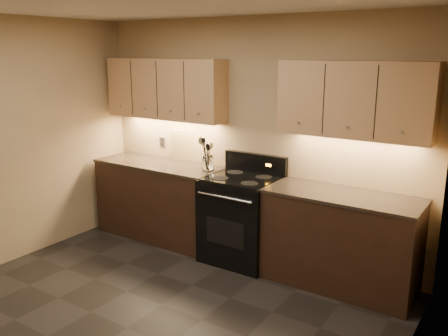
{
  "coord_description": "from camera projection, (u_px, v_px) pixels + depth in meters",
  "views": [
    {
      "loc": [
        2.61,
        -2.46,
        2.24
      ],
      "look_at": [
        0.0,
        1.45,
        1.07
      ],
      "focal_mm": 38.0,
      "sensor_mm": 36.0,
      "label": 1
    }
  ],
  "objects": [
    {
      "name": "floor",
      "position": [
        127.0,
        328.0,
        3.93
      ],
      "size": [
        4.0,
        4.0,
        0.0
      ],
      "primitive_type": "plane",
      "color": "black",
      "rests_on": "ground"
    },
    {
      "name": "black_spoon",
      "position": [
        208.0,
        155.0,
        5.31
      ],
      "size": [
        0.11,
        0.14,
        0.32
      ],
      "primitive_type": null,
      "rotation": [
        0.21,
        0.18,
        -0.15
      ],
      "color": "black",
      "rests_on": "utensil_crock"
    },
    {
      "name": "black_turner",
      "position": [
        207.0,
        153.0,
        5.27
      ],
      "size": [
        0.16,
        0.12,
        0.38
      ],
      "primitive_type": null,
      "rotation": [
        -0.12,
        -0.19,
        0.17
      ],
      "color": "black",
      "rests_on": "utensil_crock"
    },
    {
      "name": "steel_spatula",
      "position": [
        211.0,
        154.0,
        5.3
      ],
      "size": [
        0.23,
        0.13,
        0.35
      ],
      "primitive_type": null,
      "rotation": [
        0.01,
        -0.43,
        -0.22
      ],
      "color": "silver",
      "rests_on": "utensil_crock"
    },
    {
      "name": "wooden_spoon",
      "position": [
        206.0,
        155.0,
        5.32
      ],
      "size": [
        0.1,
        0.1,
        0.3
      ],
      "primitive_type": null,
      "rotation": [
        -0.11,
        0.16,
        0.17
      ],
      "color": "tan",
      "rests_on": "utensil_crock"
    },
    {
      "name": "upper_cab_left",
      "position": [
        165.0,
        89.0,
        5.58
      ],
      "size": [
        1.6,
        0.3,
        0.7
      ],
      "primitive_type": "cube",
      "color": "tan",
      "rests_on": "wall_back"
    },
    {
      "name": "wall_right",
      "position": [
        384.0,
        231.0,
        2.54
      ],
      "size": [
        0.04,
        4.0,
        2.6
      ],
      "primitive_type": "cube",
      "color": "tan",
      "rests_on": "ground"
    },
    {
      "name": "utensil_crock",
      "position": [
        208.0,
        163.0,
        5.33
      ],
      "size": [
        0.17,
        0.17,
        0.17
      ],
      "color": "white",
      "rests_on": "counter_left"
    },
    {
      "name": "wall_back",
      "position": [
        252.0,
        138.0,
        5.23
      ],
      "size": [
        4.0,
        0.04,
        2.6
      ],
      "primitive_type": "cube",
      "color": "tan",
      "rests_on": "ground"
    },
    {
      "name": "counter_left",
      "position": [
        161.0,
        200.0,
        5.78
      ],
      "size": [
        1.62,
        0.62,
        0.93
      ],
      "color": "black",
      "rests_on": "ground"
    },
    {
      "name": "stove",
      "position": [
        242.0,
        218.0,
        5.13
      ],
      "size": [
        0.76,
        0.68,
        1.14
      ],
      "color": "black",
      "rests_on": "ground"
    },
    {
      "name": "upper_cab_right",
      "position": [
        355.0,
        100.0,
        4.35
      ],
      "size": [
        1.44,
        0.3,
        0.7
      ],
      "primitive_type": "cube",
      "color": "tan",
      "rests_on": "wall_back"
    },
    {
      "name": "cutting_board",
      "position": [
        183.0,
        145.0,
        5.76
      ],
      "size": [
        0.3,
        0.14,
        0.38
      ],
      "primitive_type": "cube",
      "rotation": [
        0.09,
        0.0,
        0.31
      ],
      "color": "tan",
      "rests_on": "counter_left"
    },
    {
      "name": "outlet_plate",
      "position": [
        162.0,
        142.0,
        5.97
      ],
      "size": [
        0.08,
        0.01,
        0.12
      ],
      "primitive_type": "cube",
      "color": "#B2B5BA",
      "rests_on": "wall_back"
    },
    {
      "name": "counter_right",
      "position": [
        340.0,
        240.0,
        4.55
      ],
      "size": [
        1.46,
        0.62,
        0.93
      ],
      "color": "black",
      "rests_on": "ground"
    },
    {
      "name": "steel_skimmer",
      "position": [
        209.0,
        154.0,
        5.27
      ],
      "size": [
        0.22,
        0.12,
        0.36
      ],
      "primitive_type": null,
      "rotation": [
        -0.05,
        -0.39,
        -0.06
      ],
      "color": "silver",
      "rests_on": "utensil_crock"
    }
  ]
}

